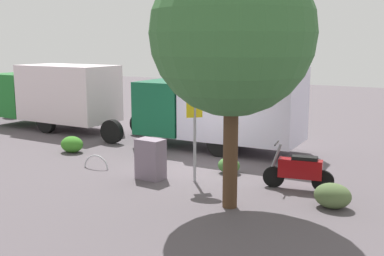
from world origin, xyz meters
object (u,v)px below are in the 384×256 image
Objects in this scene: utility_cabinet at (151,159)px; bike_rack_hoop at (96,168)px; motorcycle at (300,170)px; stop_sign at (195,109)px; street_tree at (232,34)px; box_truck_near at (218,104)px; box_truck_far at (52,93)px.

utility_cabinet is 2.13m from bike_rack_hoop.
motorcycle is 3.16m from stop_sign.
motorcycle is 4.12m from street_tree.
utility_cabinet is 1.32× the size of bike_rack_hoop.
stop_sign reaches higher than bike_rack_hoop.
stop_sign reaches higher than motorcycle.
box_truck_near is 4.36m from utility_cabinet.
motorcycle is at bearing -164.90° from stop_sign.
utility_cabinet is (2.90, -0.97, -3.37)m from street_tree.
street_tree is (-11.17, 5.31, 2.37)m from box_truck_far.
street_tree is at bearing 161.60° from utility_cabinet.
motorcycle is at bearing -163.94° from utility_cabinet.
bike_rack_hoop is at bearing 146.12° from box_truck_far.
box_truck_far is 8.90× the size of bike_rack_hoop.
stop_sign is (2.70, 0.73, 1.49)m from motorcycle.
utility_cabinet is (3.88, 1.12, 0.04)m from motorcycle.
motorcycle is 0.31× the size of street_tree.
box_truck_far is 2.51× the size of stop_sign.
street_tree is at bearing 155.23° from box_truck_far.
street_tree reaches higher than utility_cabinet.
box_truck_near is at bearing -115.33° from bike_rack_hoop.
box_truck_far is at bearing -27.70° from utility_cabinet.
street_tree reaches higher than box_truck_far.
bike_rack_hoop is (2.05, -0.07, -0.56)m from utility_cabinet.
box_truck_far reaches higher than motorcycle.
box_truck_near is 4.89m from bike_rack_hoop.
stop_sign is 2.92m from street_tree.
box_truck_near is 8.67× the size of bike_rack_hoop.
box_truck_near is at bearing -60.12° from street_tree.
box_truck_far is 12.61m from motorcycle.
street_tree is at bearing 168.25° from bike_rack_hoop.
motorcycle is 1.60× the size of utility_cabinet.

